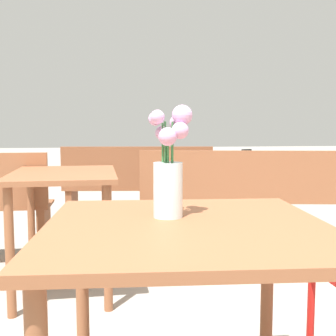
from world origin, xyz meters
TOP-DOWN VIEW (x-y plane):
  - table_front at (0.00, 0.00)m, footprint 0.91×0.90m
  - flower_vase at (-0.04, 0.10)m, footprint 0.14×0.13m
  - bench_near at (0.98, 2.00)m, footprint 2.01×0.67m
  - bench_far at (0.02, 2.82)m, footprint 1.46×0.52m
  - table_back at (-0.53, 1.44)m, footprint 0.67×0.88m
  - bicycle at (1.84, 4.73)m, footprint 1.27×0.87m

SIDE VIEW (x-z plane):
  - bicycle at x=1.84m, z-range -0.03..0.68m
  - bench_far at x=0.02m, z-range 0.03..0.88m
  - bench_near at x=0.98m, z-range 0.05..0.90m
  - table_back at x=-0.53m, z-range 0.25..1.00m
  - table_front at x=0.00m, z-range 0.27..1.01m
  - flower_vase at x=-0.04m, z-range 0.71..1.07m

